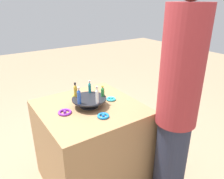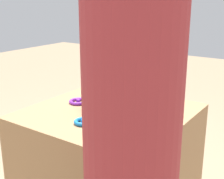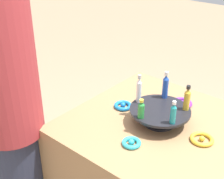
{
  "view_description": "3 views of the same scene",
  "coord_description": "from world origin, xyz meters",
  "px_view_note": "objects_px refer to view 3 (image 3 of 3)",
  "views": [
    {
      "loc": [
        0.76,
        1.47,
        1.64
      ],
      "look_at": [
        -0.13,
        0.15,
        0.97
      ],
      "focal_mm": 35.0,
      "sensor_mm": 36.0,
      "label": 1
    },
    {
      "loc": [
        -0.91,
        1.3,
        1.39
      ],
      "look_at": [
        -0.09,
        0.1,
        0.95
      ],
      "focal_mm": 50.0,
      "sensor_mm": 36.0,
      "label": 2
    },
    {
      "loc": [
        -1.1,
        -0.63,
        1.64
      ],
      "look_at": [
        -0.15,
        0.17,
        0.98
      ],
      "focal_mm": 50.0,
      "sensor_mm": 36.0,
      "label": 3
    }
  ],
  "objects_px": {
    "bottle_green": "(141,109)",
    "ribbon_bow_teal": "(132,143)",
    "ribbon_bow_gold": "(202,139)",
    "ribbon_bow_blue": "(123,106)",
    "person_figure": "(8,103)",
    "display_stand": "(160,113)",
    "ribbon_bow_purple": "(181,103)",
    "bottle_clear": "(139,90)",
    "bottle_blue": "(165,86)",
    "bottle_teal": "(173,113)",
    "bottle_gold": "(187,99)"
  },
  "relations": [
    {
      "from": "bottle_clear",
      "to": "bottle_gold",
      "type": "bearing_deg",
      "value": -67.91
    },
    {
      "from": "bottle_gold",
      "to": "ribbon_bow_purple",
      "type": "relative_size",
      "value": 1.16
    },
    {
      "from": "display_stand",
      "to": "person_figure",
      "type": "bearing_deg",
      "value": 130.77
    },
    {
      "from": "person_figure",
      "to": "bottle_blue",
      "type": "bearing_deg",
      "value": 8.68
    },
    {
      "from": "bottle_teal",
      "to": "ribbon_bow_gold",
      "type": "relative_size",
      "value": 1.05
    },
    {
      "from": "ribbon_bow_purple",
      "to": "ribbon_bow_blue",
      "type": "distance_m",
      "value": 0.31
    },
    {
      "from": "bottle_green",
      "to": "ribbon_bow_teal",
      "type": "height_order",
      "value": "bottle_green"
    },
    {
      "from": "bottle_clear",
      "to": "bottle_teal",
      "type": "bearing_deg",
      "value": -103.91
    },
    {
      "from": "bottle_blue",
      "to": "ribbon_bow_gold",
      "type": "relative_size",
      "value": 1.35
    },
    {
      "from": "display_stand",
      "to": "ribbon_bow_blue",
      "type": "relative_size",
      "value": 3.08
    },
    {
      "from": "ribbon_bow_teal",
      "to": "ribbon_bow_blue",
      "type": "bearing_deg",
      "value": 45.76
    },
    {
      "from": "bottle_gold",
      "to": "ribbon_bow_blue",
      "type": "distance_m",
      "value": 0.34
    },
    {
      "from": "bottle_blue",
      "to": "bottle_gold",
      "type": "bearing_deg",
      "value": -103.91
    },
    {
      "from": "bottle_teal",
      "to": "ribbon_bow_blue",
      "type": "xyz_separation_m",
      "value": [
        0.06,
        0.32,
        -0.12
      ]
    },
    {
      "from": "ribbon_bow_blue",
      "to": "display_stand",
      "type": "bearing_deg",
      "value": -89.24
    },
    {
      "from": "bottle_gold",
      "to": "person_figure",
      "type": "bearing_deg",
      "value": 130.67
    },
    {
      "from": "ribbon_bow_blue",
      "to": "person_figure",
      "type": "xyz_separation_m",
      "value": [
        -0.46,
        0.31,
        0.1
      ]
    },
    {
      "from": "ribbon_bow_teal",
      "to": "person_figure",
      "type": "relative_size",
      "value": 0.05
    },
    {
      "from": "bottle_gold",
      "to": "person_figure",
      "type": "relative_size",
      "value": 0.07
    },
    {
      "from": "display_stand",
      "to": "bottle_teal",
      "type": "relative_size",
      "value": 2.62
    },
    {
      "from": "bottle_clear",
      "to": "ribbon_bow_blue",
      "type": "xyz_separation_m",
      "value": [
        0.01,
        0.1,
        -0.13
      ]
    },
    {
      "from": "bottle_green",
      "to": "ribbon_bow_purple",
      "type": "height_order",
      "value": "bottle_green"
    },
    {
      "from": "bottle_gold",
      "to": "bottle_green",
      "type": "bearing_deg",
      "value": 148.09
    },
    {
      "from": "bottle_blue",
      "to": "ribbon_bow_gold",
      "type": "distance_m",
      "value": 0.31
    },
    {
      "from": "bottle_gold",
      "to": "ribbon_bow_blue",
      "type": "bearing_deg",
      "value": 104.38
    },
    {
      "from": "ribbon_bow_blue",
      "to": "bottle_gold",
      "type": "bearing_deg",
      "value": -75.62
    },
    {
      "from": "display_stand",
      "to": "bottle_clear",
      "type": "height_order",
      "value": "bottle_clear"
    },
    {
      "from": "bottle_teal",
      "to": "ribbon_bow_purple",
      "type": "xyz_separation_m",
      "value": [
        0.28,
        0.1,
        -0.12
      ]
    },
    {
      "from": "bottle_gold",
      "to": "ribbon_bow_blue",
      "type": "relative_size",
      "value": 1.33
    },
    {
      "from": "bottle_clear",
      "to": "bottle_teal",
      "type": "relative_size",
      "value": 1.32
    },
    {
      "from": "bottle_clear",
      "to": "ribbon_bow_purple",
      "type": "xyz_separation_m",
      "value": [
        0.23,
        -0.12,
        -0.13
      ]
    },
    {
      "from": "ribbon_bow_teal",
      "to": "ribbon_bow_purple",
      "type": "height_order",
      "value": "same"
    },
    {
      "from": "bottle_clear",
      "to": "bottle_blue",
      "type": "xyz_separation_m",
      "value": [
        0.12,
        -0.07,
        -0.0
      ]
    },
    {
      "from": "bottle_clear",
      "to": "ribbon_bow_teal",
      "type": "bearing_deg",
      "value": -150.0
    },
    {
      "from": "display_stand",
      "to": "person_figure",
      "type": "distance_m",
      "value": 0.71
    },
    {
      "from": "ribbon_bow_gold",
      "to": "ribbon_bow_teal",
      "type": "bearing_deg",
      "value": 135.76
    },
    {
      "from": "display_stand",
      "to": "ribbon_bow_gold",
      "type": "height_order",
      "value": "display_stand"
    },
    {
      "from": "bottle_green",
      "to": "bottle_teal",
      "type": "relative_size",
      "value": 0.85
    },
    {
      "from": "bottle_teal",
      "to": "ribbon_bow_teal",
      "type": "bearing_deg",
      "value": 147.86
    },
    {
      "from": "ribbon_bow_teal",
      "to": "bottle_clear",
      "type": "bearing_deg",
      "value": 30.0
    },
    {
      "from": "ribbon_bow_gold",
      "to": "ribbon_bow_purple",
      "type": "relative_size",
      "value": 0.97
    },
    {
      "from": "bottle_green",
      "to": "person_figure",
      "type": "bearing_deg",
      "value": 124.27
    },
    {
      "from": "ribbon_bow_gold",
      "to": "ribbon_bow_blue",
      "type": "xyz_separation_m",
      "value": [
        -0.01,
        0.44,
        0.0
      ]
    },
    {
      "from": "bottle_green",
      "to": "bottle_gold",
      "type": "relative_size",
      "value": 0.75
    },
    {
      "from": "bottle_teal",
      "to": "person_figure",
      "type": "bearing_deg",
      "value": 122.0
    },
    {
      "from": "display_stand",
      "to": "ribbon_bow_blue",
      "type": "bearing_deg",
      "value": 90.76
    },
    {
      "from": "ribbon_bow_blue",
      "to": "bottle_clear",
      "type": "bearing_deg",
      "value": -93.18
    },
    {
      "from": "bottle_clear",
      "to": "ribbon_bow_purple",
      "type": "height_order",
      "value": "bottle_clear"
    },
    {
      "from": "display_stand",
      "to": "ribbon_bow_purple",
      "type": "height_order",
      "value": "display_stand"
    },
    {
      "from": "bottle_clear",
      "to": "bottle_teal",
      "type": "height_order",
      "value": "bottle_clear"
    }
  ]
}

